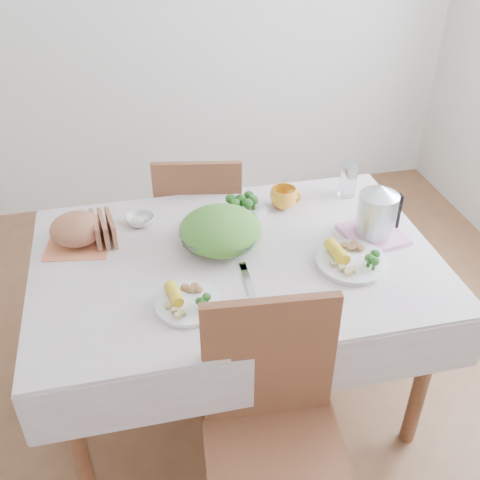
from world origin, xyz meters
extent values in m
plane|color=brown|center=(0.00, 0.00, 0.00)|extent=(3.60, 3.60, 0.00)
cube|color=brown|center=(0.00, 0.00, 0.38)|extent=(1.40, 0.90, 0.75)
cube|color=beige|center=(0.00, 0.00, 0.76)|extent=(1.50, 1.00, 0.01)
cube|color=brown|center=(-0.02, -0.69, 0.46)|extent=(0.47, 0.47, 0.97)
cube|color=brown|center=(-0.03, 0.68, 0.46)|extent=(0.48, 0.48, 0.91)
imported|color=white|center=(-0.04, 0.09, 0.80)|extent=(0.37, 0.37, 0.07)
cylinder|color=white|center=(-0.21, -0.24, 0.77)|extent=(0.26, 0.26, 0.02)
cylinder|color=white|center=(0.40, -0.14, 0.77)|extent=(0.32, 0.32, 0.02)
cylinder|color=beige|center=(0.09, 0.30, 0.77)|extent=(0.26, 0.26, 0.02)
cube|color=#DC7449|center=(-0.57, 0.22, 0.76)|extent=(0.27, 0.27, 0.00)
ellipsoid|color=#94563A|center=(-0.57, 0.22, 0.82)|extent=(0.24, 0.23, 0.12)
imported|color=white|center=(-0.33, 0.30, 0.78)|extent=(0.13, 0.13, 0.04)
imported|color=orange|center=(0.27, 0.30, 0.81)|extent=(0.14, 0.14, 0.09)
cylinder|color=white|center=(0.57, 0.34, 0.83)|extent=(0.10, 0.10, 0.14)
cube|color=pink|center=(0.56, 0.01, 0.77)|extent=(0.25, 0.25, 0.02)
cylinder|color=#B2B5BA|center=(0.56, 0.01, 0.88)|extent=(0.16, 0.16, 0.21)
cube|color=silver|center=(0.01, -0.17, 0.76)|extent=(0.03, 0.21, 0.00)
cube|color=silver|center=(0.13, -0.29, 0.76)|extent=(0.17, 0.05, 0.00)
camera|label=1|loc=(-0.35, -1.65, 2.02)|focal=42.00mm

